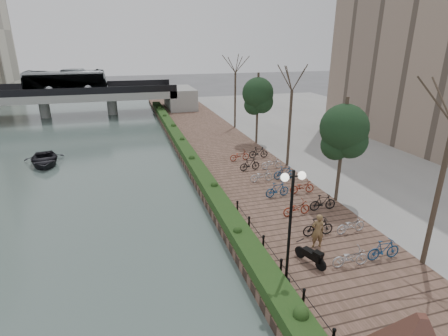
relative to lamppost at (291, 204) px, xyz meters
name	(u,v)px	position (x,y,z in m)	size (l,w,h in m)	color
river_water	(5,162)	(-16.40, 22.52, -4.07)	(30.00, 130.00, 0.02)	#475954
promenade	(235,166)	(2.60, 15.02, -3.83)	(8.00, 75.00, 0.50)	brown
inland_pavement	(395,151)	(18.60, 15.02, -3.83)	(24.00, 75.00, 0.50)	gray
hedge	(189,155)	(-0.80, 17.52, -3.28)	(1.10, 56.00, 0.60)	#193D16
chain_fence	(291,282)	(0.00, -0.48, -3.23)	(0.10, 14.10, 0.70)	black
lamppost	(291,204)	(0.00, 0.00, 0.00)	(1.02, 0.32, 4.98)	black
motorcycle	(310,255)	(1.59, 0.85, -3.11)	(0.47, 1.49, 0.93)	black
pedestrian	(318,231)	(2.60, 2.03, -2.70)	(0.64, 0.42, 1.76)	brown
bicycle_parking	(290,188)	(4.09, 8.00, -3.11)	(2.40, 17.32, 1.00)	#B2B3B7
street_trees	(311,137)	(6.60, 10.20, -0.39)	(3.20, 37.12, 6.80)	#33291E
bridge	(47,93)	(-15.73, 42.52, -0.71)	(36.00, 10.77, 6.50)	gray
boat	(44,160)	(-12.81, 20.58, -3.59)	(3.27, 4.57, 0.95)	black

